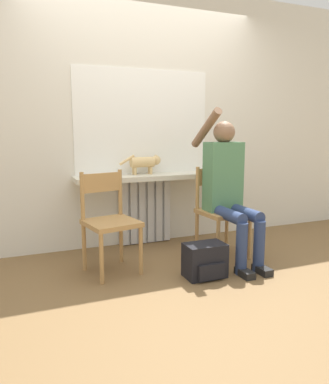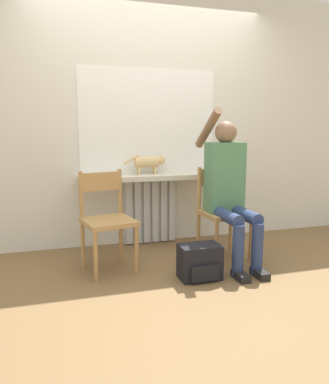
# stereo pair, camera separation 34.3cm
# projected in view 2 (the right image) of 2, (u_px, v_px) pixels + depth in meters

# --- Properties ---
(ground_plane) EXTENTS (12.00, 12.00, 0.00)m
(ground_plane) POSITION_uv_depth(u_px,v_px,m) (185.00, 282.00, 3.05)
(ground_plane) COLOR brown
(wall_with_window) EXTENTS (7.00, 0.06, 2.70)m
(wall_with_window) POSITION_uv_depth(u_px,v_px,m) (148.00, 118.00, 3.99)
(wall_with_window) COLOR silver
(wall_with_window) RESTS_ON ground_plane
(radiator) EXTENTS (0.58, 0.08, 0.72)m
(radiator) POSITION_uv_depth(u_px,v_px,m) (150.00, 210.00, 4.08)
(radiator) COLOR silver
(radiator) RESTS_ON ground_plane
(windowsill) EXTENTS (1.53, 0.32, 0.05)m
(windowsill) POSITION_uv_depth(u_px,v_px,m) (153.00, 177.00, 3.91)
(windowsill) COLOR beige
(windowsill) RESTS_ON radiator
(window_glass) EXTENTS (1.46, 0.01, 1.08)m
(window_glass) POSITION_uv_depth(u_px,v_px,m) (148.00, 122.00, 3.97)
(window_glass) COLOR white
(window_glass) RESTS_ON windowsill
(chair_left) EXTENTS (0.49, 0.49, 0.88)m
(chair_left) POSITION_uv_depth(u_px,v_px,m) (107.00, 219.00, 3.28)
(chair_left) COLOR #B2844C
(chair_left) RESTS_ON ground_plane
(chair_right) EXTENTS (0.45, 0.45, 0.88)m
(chair_right) POSITION_uv_depth(u_px,v_px,m) (222.00, 211.00, 3.59)
(chair_right) COLOR #B2844C
(chair_right) RESTS_ON ground_plane
(person) EXTENTS (0.36, 1.03, 1.43)m
(person) POSITION_uv_depth(u_px,v_px,m) (229.00, 185.00, 3.44)
(person) COLOR navy
(person) RESTS_ON ground_plane
(cat) EXTENTS (0.45, 0.11, 0.21)m
(cat) POSITION_uv_depth(u_px,v_px,m) (150.00, 162.00, 3.92)
(cat) COLOR #DBB77A
(cat) RESTS_ON windowsill
(backpack) EXTENTS (0.34, 0.25, 0.29)m
(backpack) POSITION_uv_depth(u_px,v_px,m) (200.00, 262.00, 3.11)
(backpack) COLOR black
(backpack) RESTS_ON ground_plane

